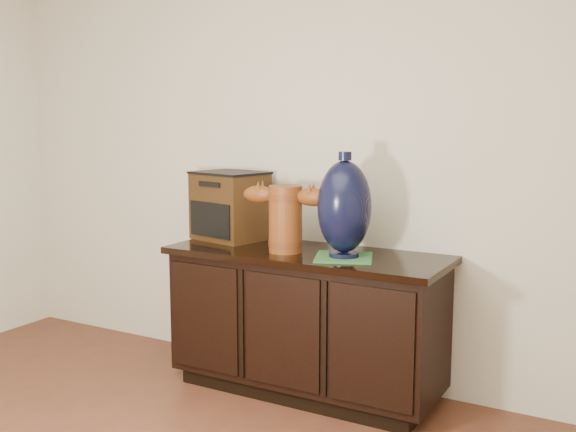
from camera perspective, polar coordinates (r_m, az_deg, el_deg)
The scene contains 6 objects.
sideboard at distance 3.55m, azimuth 1.55°, elevation -8.84°, with size 1.46×0.56×0.75m.
terracotta_vessel at distance 3.41m, azimuth -0.21°, elevation 0.10°, with size 0.48×0.19×0.34m.
tv_radio at distance 3.79m, azimuth -4.94°, elevation 0.88°, with size 0.44×0.38×0.38m.
green_mat at distance 3.31m, azimuth 4.74°, elevation -3.50°, with size 0.27×0.27×0.01m, color #316D33.
lamp_base at distance 3.27m, azimuth 4.79°, elevation 0.75°, with size 0.34×0.34×0.51m.
spray_can at distance 3.58m, azimuth -0.29°, elevation -1.13°, with size 0.06×0.06×0.19m.
Camera 1 is at (1.58, -0.78, 1.44)m, focal length 42.00 mm.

